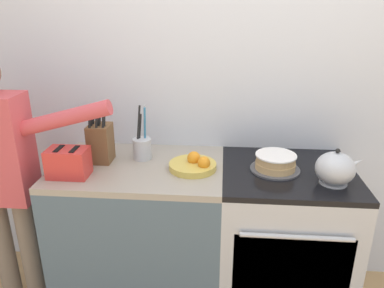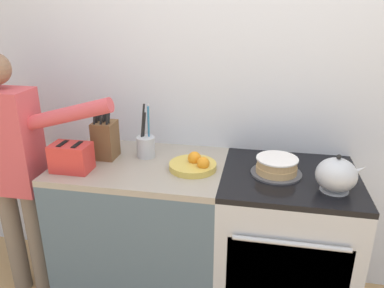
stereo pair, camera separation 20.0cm
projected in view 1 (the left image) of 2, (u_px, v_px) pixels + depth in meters
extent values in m
cube|color=silver|center=(246.00, 85.00, 2.25)|extent=(8.00, 0.04, 2.60)
cube|color=#4C6070|center=(142.00, 235.00, 2.28)|extent=(0.95, 0.66, 0.87)
cube|color=#9E9384|center=(138.00, 168.00, 2.12)|extent=(0.95, 0.66, 0.03)
cube|color=#B7BABF|center=(282.00, 242.00, 2.21)|extent=(0.72, 0.66, 0.87)
cube|color=black|center=(291.00, 276.00, 1.90)|extent=(0.59, 0.01, 0.48)
cylinder|color=#B7BABF|center=(297.00, 237.00, 1.79)|extent=(0.54, 0.02, 0.02)
cube|color=black|center=(289.00, 173.00, 2.05)|extent=(0.72, 0.66, 0.03)
cylinder|color=#4C4C51|center=(275.00, 169.00, 2.05)|extent=(0.27, 0.27, 0.01)
cylinder|color=tan|center=(275.00, 165.00, 2.04)|extent=(0.22, 0.22, 0.04)
cylinder|color=tan|center=(276.00, 159.00, 2.03)|extent=(0.21, 0.21, 0.04)
cylinder|color=white|center=(276.00, 155.00, 2.02)|extent=(0.22, 0.22, 0.01)
cylinder|color=#B7BABF|center=(333.00, 183.00, 1.90)|extent=(0.14, 0.14, 0.01)
ellipsoid|color=#B7BABF|center=(335.00, 168.00, 1.87)|extent=(0.20, 0.20, 0.17)
cone|color=#B7BABF|center=(355.00, 164.00, 1.85)|extent=(0.10, 0.04, 0.09)
sphere|color=black|center=(338.00, 151.00, 1.84)|extent=(0.02, 0.02, 0.02)
cube|color=brown|center=(101.00, 143.00, 2.13)|extent=(0.12, 0.14, 0.22)
cylinder|color=black|center=(89.00, 119.00, 2.04)|extent=(0.01, 0.04, 0.09)
cylinder|color=black|center=(96.00, 121.00, 2.05)|extent=(0.01, 0.03, 0.07)
cylinder|color=black|center=(103.00, 122.00, 2.05)|extent=(0.01, 0.03, 0.07)
cylinder|color=black|center=(91.00, 118.00, 2.07)|extent=(0.01, 0.04, 0.09)
cylinder|color=black|center=(98.00, 121.00, 2.08)|extent=(0.01, 0.03, 0.06)
cylinder|color=black|center=(104.00, 118.00, 2.07)|extent=(0.01, 0.04, 0.09)
cylinder|color=black|center=(93.00, 116.00, 2.10)|extent=(0.01, 0.04, 0.09)
cylinder|color=black|center=(100.00, 117.00, 2.10)|extent=(0.01, 0.04, 0.08)
cylinder|color=#B7BABF|center=(142.00, 149.00, 2.18)|extent=(0.11, 0.11, 0.12)
cylinder|color=black|center=(138.00, 129.00, 2.15)|extent=(0.03, 0.05, 0.27)
cylinder|color=#B7BABF|center=(145.00, 128.00, 2.14)|extent=(0.03, 0.05, 0.28)
cylinder|color=black|center=(140.00, 133.00, 2.16)|extent=(0.03, 0.03, 0.22)
cylinder|color=teal|center=(145.00, 129.00, 2.14)|extent=(0.03, 0.06, 0.27)
cylinder|color=gold|center=(193.00, 166.00, 2.06)|extent=(0.26, 0.26, 0.04)
sphere|color=orange|center=(194.00, 158.00, 2.07)|extent=(0.07, 0.07, 0.07)
sphere|color=orange|center=(204.00, 163.00, 2.01)|extent=(0.07, 0.07, 0.07)
cube|color=red|center=(68.00, 163.00, 1.96)|extent=(0.21, 0.14, 0.15)
cube|color=black|center=(59.00, 149.00, 1.93)|extent=(0.03, 0.10, 0.00)
cube|color=black|center=(74.00, 149.00, 1.92)|extent=(0.03, 0.10, 0.00)
cube|color=black|center=(47.00, 157.00, 1.95)|extent=(0.02, 0.02, 0.01)
cylinder|color=#7A6B5B|center=(5.00, 251.00, 2.24)|extent=(0.11, 0.11, 0.73)
cylinder|color=#7A6B5B|center=(31.00, 253.00, 2.23)|extent=(0.11, 0.11, 0.73)
cylinder|color=#D14C51|center=(63.00, 119.00, 1.90)|extent=(0.52, 0.08, 0.21)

